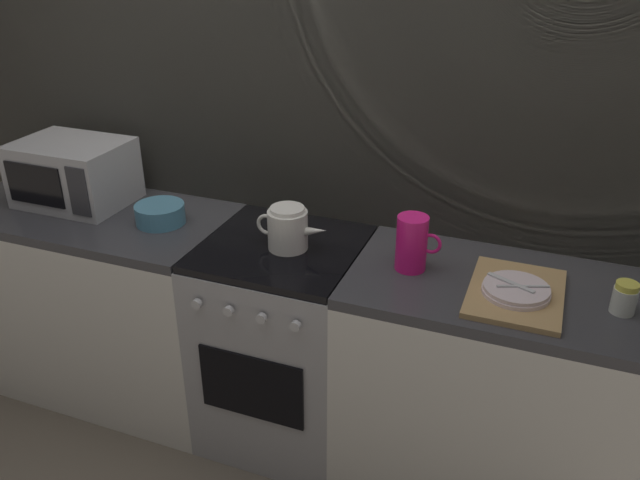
{
  "coord_description": "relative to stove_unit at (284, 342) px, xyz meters",
  "views": [
    {
      "loc": [
        0.92,
        -1.98,
        2.02
      ],
      "look_at": [
        0.16,
        0.0,
        0.95
      ],
      "focal_mm": 36.14,
      "sensor_mm": 36.0,
      "label": 1
    }
  ],
  "objects": [
    {
      "name": "counter_right",
      "position": [
        0.9,
        0.0,
        0.0
      ],
      "size": [
        1.2,
        0.6,
        0.9
      ],
      "color": "silver",
      "rests_on": "ground_plane"
    },
    {
      "name": "back_wall",
      "position": [
        0.0,
        0.32,
        0.75
      ],
      "size": [
        3.6,
        0.05,
        2.4
      ],
      "color": "#B2AD9E",
      "rests_on": "ground_plane"
    },
    {
      "name": "spice_jar",
      "position": [
        1.19,
        -0.04,
        0.5
      ],
      "size": [
        0.08,
        0.08,
        0.1
      ],
      "color": "silver",
      "rests_on": "counter_right"
    },
    {
      "name": "counter_left",
      "position": [
        -0.9,
        0.0,
        0.0
      ],
      "size": [
        1.2,
        0.6,
        0.9
      ],
      "color": "silver",
      "rests_on": "ground_plane"
    },
    {
      "name": "pitcher",
      "position": [
        0.5,
        -0.0,
        0.55
      ],
      "size": [
        0.16,
        0.11,
        0.2
      ],
      "color": "#E5197A",
      "rests_on": "counter_right"
    },
    {
      "name": "ground_plane",
      "position": [
        0.0,
        0.0,
        -0.45
      ],
      "size": [
        8.0,
        8.0,
        0.0
      ],
      "primitive_type": "plane",
      "color": "#6B6054"
    },
    {
      "name": "kettle",
      "position": [
        0.03,
        -0.01,
        0.53
      ],
      "size": [
        0.28,
        0.15,
        0.17
      ],
      "color": "white",
      "rests_on": "stove_unit"
    },
    {
      "name": "mixing_bowl",
      "position": [
        -0.54,
        0.01,
        0.49
      ],
      "size": [
        0.2,
        0.2,
        0.08
      ],
      "primitive_type": "cylinder",
      "color": "teal",
      "rests_on": "counter_left"
    },
    {
      "name": "microwave",
      "position": [
        -1.0,
        0.06,
        0.59
      ],
      "size": [
        0.46,
        0.35,
        0.27
      ],
      "color": "#B2B2B7",
      "rests_on": "counter_left"
    },
    {
      "name": "dish_pile",
      "position": [
        0.87,
        -0.06,
        0.47
      ],
      "size": [
        0.3,
        0.4,
        0.06
      ],
      "color": "tan",
      "rests_on": "counter_right"
    },
    {
      "name": "stove_unit",
      "position": [
        0.0,
        0.0,
        0.0
      ],
      "size": [
        0.6,
        0.63,
        0.9
      ],
      "color": "#9E9EA3",
      "rests_on": "ground_plane"
    }
  ]
}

